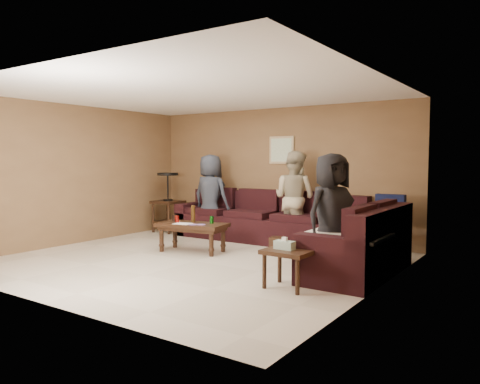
% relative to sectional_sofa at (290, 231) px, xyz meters
% --- Properties ---
extents(room, '(5.60, 5.50, 2.50)m').
position_rel_sectional_sofa_xyz_m(room, '(-0.81, -1.52, 1.34)').
color(room, beige).
rests_on(room, ground).
extents(sectional_sofa, '(4.65, 2.90, 0.97)m').
position_rel_sectional_sofa_xyz_m(sectional_sofa, '(0.00, 0.00, 0.00)').
color(sectional_sofa, black).
rests_on(sectional_sofa, ground).
extents(coffee_table, '(1.22, 0.75, 0.75)m').
position_rel_sectional_sofa_xyz_m(coffee_table, '(-1.31, -0.98, 0.08)').
color(coffee_table, black).
rests_on(coffee_table, ground).
extents(end_table_left, '(0.55, 0.55, 1.24)m').
position_rel_sectional_sofa_xyz_m(end_table_left, '(-3.09, 0.36, 0.32)').
color(end_table_left, black).
rests_on(end_table_left, ground).
extents(side_table_right, '(0.57, 0.48, 0.61)m').
position_rel_sectional_sofa_xyz_m(side_table_right, '(1.04, -2.03, 0.07)').
color(side_table_right, black).
rests_on(side_table_right, ground).
extents(waste_bin, '(0.27, 0.27, 0.27)m').
position_rel_sectional_sofa_xyz_m(waste_bin, '(-0.06, -0.33, -0.19)').
color(waste_bin, black).
rests_on(waste_bin, ground).
extents(wall_art, '(0.52, 0.04, 0.52)m').
position_rel_sectional_sofa_xyz_m(wall_art, '(-0.71, 0.96, 1.37)').
color(wall_art, tan).
rests_on(wall_art, ground).
extents(person_left, '(0.80, 0.52, 1.62)m').
position_rel_sectional_sofa_xyz_m(person_left, '(-1.97, 0.37, 0.48)').
color(person_left, '#303642').
rests_on(person_left, ground).
extents(person_middle, '(0.87, 0.71, 1.67)m').
position_rel_sectional_sofa_xyz_m(person_middle, '(-0.21, 0.52, 0.51)').
color(person_middle, tan).
rests_on(person_middle, ground).
extents(person_right, '(0.79, 0.92, 1.60)m').
position_rel_sectional_sofa_xyz_m(person_right, '(1.25, -1.24, 0.48)').
color(person_right, black).
rests_on(person_right, ground).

